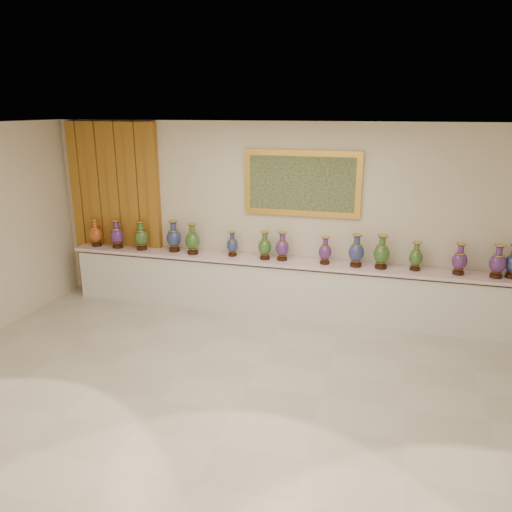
# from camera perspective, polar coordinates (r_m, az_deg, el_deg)

# --- Properties ---
(ground) EXTENTS (8.00, 8.00, 0.00)m
(ground) POSITION_cam_1_polar(r_m,az_deg,el_deg) (6.15, -0.98, -14.63)
(ground) COLOR beige
(ground) RESTS_ON ground
(room) EXTENTS (8.00, 8.00, 8.00)m
(room) POSITION_cam_1_polar(r_m,az_deg,el_deg) (8.64, -12.73, 5.54)
(room) COLOR beige
(room) RESTS_ON ground
(counter) EXTENTS (7.28, 0.48, 0.90)m
(counter) POSITION_cam_1_polar(r_m,az_deg,el_deg) (7.96, 3.54, -3.68)
(counter) COLOR white
(counter) RESTS_ON ground
(vase_0) EXTENTS (0.29, 0.29, 0.47)m
(vase_0) POSITION_cam_1_polar(r_m,az_deg,el_deg) (8.98, -17.83, 2.42)
(vase_0) COLOR #33180E
(vase_0) RESTS_ON counter
(vase_1) EXTENTS (0.24, 0.24, 0.49)m
(vase_1) POSITION_cam_1_polar(r_m,az_deg,el_deg) (8.76, -15.59, 2.30)
(vase_1) COLOR #33180E
(vase_1) RESTS_ON counter
(vase_2) EXTENTS (0.27, 0.27, 0.49)m
(vase_2) POSITION_cam_1_polar(r_m,az_deg,el_deg) (8.54, -12.98, 2.14)
(vase_2) COLOR #33180E
(vase_2) RESTS_ON counter
(vase_3) EXTENTS (0.24, 0.24, 0.52)m
(vase_3) POSITION_cam_1_polar(r_m,az_deg,el_deg) (8.34, -9.37, 2.10)
(vase_3) COLOR #33180E
(vase_3) RESTS_ON counter
(vase_4) EXTENTS (0.26, 0.26, 0.51)m
(vase_4) POSITION_cam_1_polar(r_m,az_deg,el_deg) (8.14, -7.25, 1.80)
(vase_4) COLOR #33180E
(vase_4) RESTS_ON counter
(vase_5) EXTENTS (0.20, 0.20, 0.40)m
(vase_5) POSITION_cam_1_polar(r_m,az_deg,el_deg) (7.99, -2.71, 1.28)
(vase_5) COLOR #33180E
(vase_5) RESTS_ON counter
(vase_6) EXTENTS (0.22, 0.22, 0.45)m
(vase_6) POSITION_cam_1_polar(r_m,az_deg,el_deg) (7.80, 1.02, 1.07)
(vase_6) COLOR #33180E
(vase_6) RESTS_ON counter
(vase_7) EXTENTS (0.25, 0.25, 0.45)m
(vase_7) POSITION_cam_1_polar(r_m,az_deg,el_deg) (7.76, 3.02, 0.98)
(vase_7) COLOR #33180E
(vase_7) RESTS_ON counter
(vase_8) EXTENTS (0.22, 0.22, 0.43)m
(vase_8) POSITION_cam_1_polar(r_m,az_deg,el_deg) (7.64, 7.90, 0.50)
(vase_8) COLOR #33180E
(vase_8) RESTS_ON counter
(vase_9) EXTENTS (0.24, 0.24, 0.50)m
(vase_9) POSITION_cam_1_polar(r_m,az_deg,el_deg) (7.58, 11.40, 0.45)
(vase_9) COLOR #33180E
(vase_9) RESTS_ON counter
(vase_10) EXTENTS (0.31, 0.31, 0.51)m
(vase_10) POSITION_cam_1_polar(r_m,az_deg,el_deg) (7.57, 14.17, 0.29)
(vase_10) COLOR #33180E
(vase_10) RESTS_ON counter
(vase_11) EXTENTS (0.24, 0.24, 0.43)m
(vase_11) POSITION_cam_1_polar(r_m,az_deg,el_deg) (7.63, 17.81, -0.16)
(vase_11) COLOR #33180E
(vase_11) RESTS_ON counter
(vase_12) EXTENTS (0.24, 0.24, 0.46)m
(vase_12) POSITION_cam_1_polar(r_m,az_deg,el_deg) (7.66, 22.24, -0.46)
(vase_12) COLOR #33180E
(vase_12) RESTS_ON counter
(vase_13) EXTENTS (0.25, 0.25, 0.48)m
(vase_13) POSITION_cam_1_polar(r_m,az_deg,el_deg) (7.71, 25.89, -0.71)
(vase_13) COLOR #33180E
(vase_13) RESTS_ON counter
(label_card) EXTENTS (0.10, 0.06, 0.00)m
(label_card) POSITION_cam_1_polar(r_m,az_deg,el_deg) (8.17, -8.21, 0.16)
(label_card) COLOR white
(label_card) RESTS_ON counter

